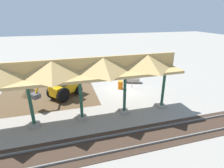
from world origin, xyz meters
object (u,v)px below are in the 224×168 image
object	(u,v)px
concrete_pipe	(133,79)
traffic_barrel	(120,85)
stop_sign	(132,75)
backhoe	(64,85)

from	to	relation	value
concrete_pipe	traffic_barrel	bearing A→B (deg)	34.68
concrete_pipe	stop_sign	bearing A→B (deg)	64.58
stop_sign	concrete_pipe	xyz separation A→B (m)	(-0.70, -1.47, -1.09)
stop_sign	backhoe	size ratio (longest dim) A/B	0.45
traffic_barrel	concrete_pipe	bearing A→B (deg)	-145.32
concrete_pipe	traffic_barrel	distance (m)	2.48
concrete_pipe	backhoe	bearing A→B (deg)	13.02
backhoe	concrete_pipe	xyz separation A→B (m)	(-8.03, -1.86, -0.84)
stop_sign	backhoe	bearing A→B (deg)	3.01
stop_sign	backhoe	world-z (taller)	backhoe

